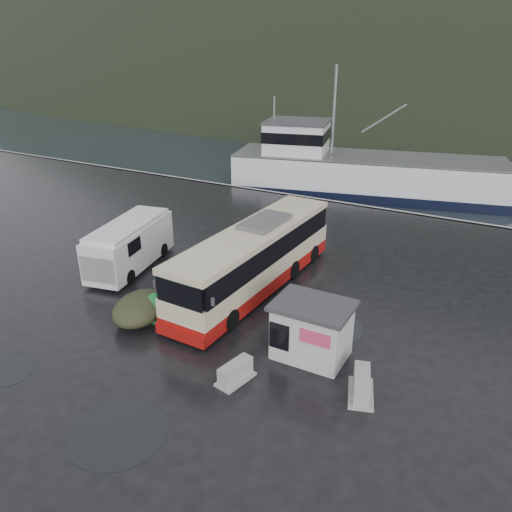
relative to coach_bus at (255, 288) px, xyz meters
The scene contains 13 objects.
ground 4.68m from the coach_bus, 114.96° to the right, with size 160.00×160.00×0.00m, color black.
harbor_water 105.77m from the coach_bus, 91.07° to the left, with size 300.00×180.00×0.02m, color black.
quay_edge 15.88m from the coach_bus, 97.15° to the left, with size 160.00×0.60×1.50m, color #999993.
coach_bus is the anchor object (origin of this frame).
white_van 7.27m from the coach_bus, behind, with size 2.18×6.34×2.65m, color silver, non-canonical shape.
waste_bin_left 5.43m from the coach_bus, 117.37° to the right, with size 0.95×0.95×1.32m, color #157932, non-canonical shape.
waste_bin_right 4.05m from the coach_bus, 91.97° to the right, with size 1.05×1.05×1.47m, color #157932, non-canonical shape.
dome_tent 6.06m from the coach_bus, 119.90° to the right, with size 2.20×3.07×1.21m, color #2F321E, non-canonical shape.
ticket_kiosk 6.34m from the coach_bus, 40.66° to the right, with size 3.03×2.30×2.37m, color beige, non-canonical shape.
jersey_barrier_a 9.17m from the coach_bus, 36.95° to the right, with size 0.88×1.77×0.88m, color #999993, non-canonical shape.
jersey_barrier_b 7.56m from the coach_bus, 66.83° to the right, with size 0.78×1.55×0.78m, color #999993, non-canonical shape.
fishing_trawler 23.54m from the coach_bus, 93.46° to the left, with size 27.87×6.10×11.15m, color silver, non-canonical shape.
puddles 7.54m from the coach_bus, 78.98° to the right, with size 12.18×12.41×0.01m.
Camera 1 is at (12.86, -15.66, 11.74)m, focal length 35.00 mm.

